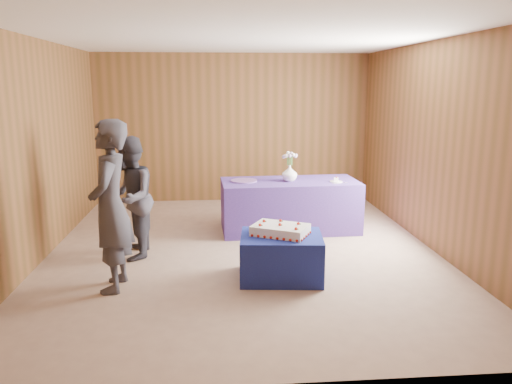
{
  "coord_description": "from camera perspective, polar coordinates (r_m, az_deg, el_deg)",
  "views": [
    {
      "loc": [
        -0.35,
        -6.23,
        2.14
      ],
      "look_at": [
        0.18,
        0.1,
        0.77
      ],
      "focal_mm": 35.0,
      "sensor_mm": 36.0,
      "label": 1
    }
  ],
  "objects": [
    {
      "name": "room_shell",
      "position": [
        6.25,
        -1.61,
        9.1
      ],
      "size": [
        5.04,
        6.04,
        2.72
      ],
      "color": "brown",
      "rests_on": "ground"
    },
    {
      "name": "cake_table",
      "position": [
        5.64,
        2.9,
        -7.4
      ],
      "size": [
        0.97,
        0.79,
        0.5
      ],
      "primitive_type": "cube",
      "rotation": [
        0.0,
        0.0,
        -0.1
      ],
      "color": "navy",
      "rests_on": "ground"
    },
    {
      "name": "plate",
      "position": [
        7.35,
        9.13,
        1.18
      ],
      "size": [
        0.21,
        0.21,
        0.01
      ],
      "primitive_type": "cylinder",
      "rotation": [
        0.0,
        0.0,
        0.17
      ],
      "color": "silver",
      "rests_on": "serving_table"
    },
    {
      "name": "vase",
      "position": [
        7.32,
        3.85,
        2.16
      ],
      "size": [
        0.28,
        0.28,
        0.24
      ],
      "primitive_type": "imported",
      "rotation": [
        0.0,
        0.0,
        0.31
      ],
      "color": "white",
      "rests_on": "serving_table"
    },
    {
      "name": "guest_left",
      "position": [
        5.39,
        -16.29,
        -1.6
      ],
      "size": [
        0.44,
        0.66,
        1.8
      ],
      "primitive_type": "imported",
      "rotation": [
        0.0,
        0.0,
        -1.58
      ],
      "color": "#36343E",
      "rests_on": "ground"
    },
    {
      "name": "flower_spray",
      "position": [
        7.28,
        3.88,
        4.21
      ],
      "size": [
        0.23,
        0.23,
        0.18
      ],
      "color": "#3A6C2B",
      "rests_on": "vase"
    },
    {
      "name": "sheet_cake",
      "position": [
        5.58,
        2.8,
        -4.33
      ],
      "size": [
        0.74,
        0.65,
        0.14
      ],
      "rotation": [
        0.0,
        0.0,
        -0.48
      ],
      "color": "white",
      "rests_on": "cake_table"
    },
    {
      "name": "knife",
      "position": [
        7.26,
        9.55,
        0.99
      ],
      "size": [
        0.25,
        0.11,
        0.0
      ],
      "primitive_type": "cube",
      "rotation": [
        0.0,
        0.0,
        0.33
      ],
      "color": "silver",
      "rests_on": "serving_table"
    },
    {
      "name": "ground",
      "position": [
        6.6,
        -1.52,
        -6.74
      ],
      "size": [
        6.0,
        6.0,
        0.0
      ],
      "primitive_type": "plane",
      "color": "#9F826E",
      "rests_on": "ground"
    },
    {
      "name": "cake_slice",
      "position": [
        7.34,
        9.14,
        1.44
      ],
      "size": [
        0.07,
        0.06,
        0.07
      ],
      "rotation": [
        0.0,
        0.0,
        -0.1
      ],
      "color": "white",
      "rests_on": "plate"
    },
    {
      "name": "guest_right",
      "position": [
        6.36,
        -14.23,
        -0.69
      ],
      "size": [
        0.62,
        0.77,
        1.53
      ],
      "primitive_type": "imported",
      "rotation": [
        0.0,
        0.0,
        -1.52
      ],
      "color": "#373540",
      "rests_on": "ground"
    },
    {
      "name": "platter",
      "position": [
        7.3,
        -1.39,
        1.29
      ],
      "size": [
        0.48,
        0.48,
        0.02
      ],
      "primitive_type": "cylinder",
      "rotation": [
        0.0,
        0.0,
        -0.28
      ],
      "color": "#7D53A6",
      "rests_on": "serving_table"
    },
    {
      "name": "serving_table",
      "position": [
        7.44,
        3.86,
        -1.55
      ],
      "size": [
        2.03,
        0.98,
        0.75
      ],
      "primitive_type": "cube",
      "rotation": [
        0.0,
        0.0,
        0.04
      ],
      "color": "#54348F",
      "rests_on": "ground"
    }
  ]
}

